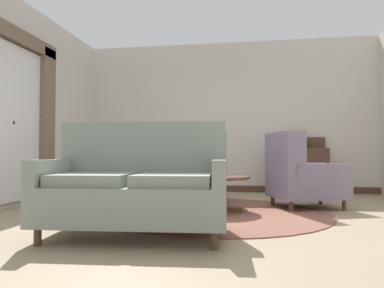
{
  "coord_description": "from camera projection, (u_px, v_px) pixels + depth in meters",
  "views": [
    {
      "loc": [
        0.4,
        -4.15,
        0.72
      ],
      "look_at": [
        -0.35,
        0.62,
        0.87
      ],
      "focal_mm": 33.36,
      "sensor_mm": 36.0,
      "label": 1
    }
  ],
  "objects": [
    {
      "name": "ground",
      "position": [
        213.0,
        217.0,
        4.13
      ],
      "size": [
        8.41,
        8.41,
        0.0
      ],
      "primitive_type": "plane",
      "color": "#9E896B"
    },
    {
      "name": "wall_back",
      "position": [
        228.0,
        117.0,
        7.14
      ],
      "size": [
        5.91,
        0.08,
        2.98
      ],
      "primitive_type": "cube",
      "color": "silver",
      "rests_on": "ground"
    },
    {
      "name": "wall_left",
      "position": [
        34.0,
        105.0,
        5.51
      ],
      "size": [
        0.08,
        4.2,
        2.98
      ],
      "primitive_type": "cube",
      "color": "silver",
      "rests_on": "ground"
    },
    {
      "name": "baseboard_back",
      "position": [
        228.0,
        189.0,
        7.04
      ],
      "size": [
        5.75,
        0.03,
        0.12
      ],
      "primitive_type": "cube",
      "color": "#4C3323",
      "rests_on": "ground"
    },
    {
      "name": "area_rug",
      "position": [
        216.0,
        213.0,
        4.43
      ],
      "size": [
        2.8,
        2.8,
        0.01
      ],
      "primitive_type": "cylinder",
      "color": "brown",
      "rests_on": "ground"
    },
    {
      "name": "window_with_curtains",
      "position": [
        14.0,
        111.0,
        4.91
      ],
      "size": [
        0.12,
        1.86,
        2.46
      ],
      "color": "silver"
    },
    {
      "name": "coffee_table",
      "position": [
        214.0,
        182.0,
        4.53
      ],
      "size": [
        0.9,
        0.9,
        0.46
      ],
      "color": "#4C3323",
      "rests_on": "ground"
    },
    {
      "name": "porcelain_vase",
      "position": [
        216.0,
        166.0,
        4.57
      ],
      "size": [
        0.18,
        0.18,
        0.33
      ],
      "color": "brown",
      "rests_on": "coffee_table"
    },
    {
      "name": "settee",
      "position": [
        136.0,
        188.0,
        3.18
      ],
      "size": [
        1.65,
        0.94,
        1.04
      ],
      "rotation": [
        0.0,
        0.0,
        0.07
      ],
      "color": "gray",
      "rests_on": "ground"
    },
    {
      "name": "armchair_foreground_right",
      "position": [
        201.0,
        173.0,
        5.62
      ],
      "size": [
        0.84,
        0.96,
        1.05
      ],
      "rotation": [
        0.0,
        0.0,
        3.22
      ],
      "color": "slate",
      "rests_on": "ground"
    },
    {
      "name": "armchair_near_sideboard",
      "position": [
        301.0,
        177.0,
        4.85
      ],
      "size": [
        1.1,
        0.99,
        1.03
      ],
      "rotation": [
        0.0,
        0.0,
        1.91
      ],
      "color": "slate",
      "rests_on": "ground"
    },
    {
      "name": "armchair_back_corner",
      "position": [
        115.0,
        177.0,
        4.77
      ],
      "size": [
        1.03,
        0.88,
        1.01
      ],
      "rotation": [
        0.0,
        0.0,
        4.88
      ],
      "color": "slate",
      "rests_on": "ground"
    },
    {
      "name": "sideboard",
      "position": [
        299.0,
        168.0,
        6.61
      ],
      "size": [
        1.01,
        0.4,
        1.06
      ],
      "color": "#4C3323",
      "rests_on": "ground"
    },
    {
      "name": "gramophone",
      "position": [
        302.0,
        137.0,
        6.54
      ],
      "size": [
        0.39,
        0.44,
        0.45
      ],
      "color": "#4C3323",
      "rests_on": "sideboard"
    }
  ]
}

